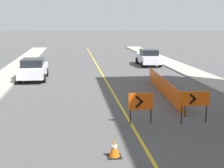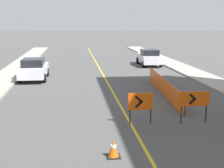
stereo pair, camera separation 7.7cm
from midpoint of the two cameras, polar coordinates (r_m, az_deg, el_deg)
name	(u,v)px [view 1 (the left image)]	position (r m, az deg, el deg)	size (l,w,h in m)	color
lane_stripe	(110,87)	(20.86, -0.56, -0.50)	(0.12, 62.56, 0.01)	gold
sidewalk_right	(217,83)	(22.98, 18.52, 0.17)	(2.22, 62.56, 0.13)	#9E998E
traffic_cone_third	(114,149)	(10.27, 0.22, -11.74)	(0.44, 0.44, 0.57)	black
arrow_barricade_primary	(141,103)	(13.26, 5.13, -3.42)	(1.05, 0.10, 1.35)	#EF560C
arrow_barricade_secondary	(195,100)	(13.73, 14.72, -2.87)	(1.30, 0.14, 1.39)	#EF560C
safety_mesh_fence	(163,86)	(18.88, 9.25, -0.42)	(0.67, 8.97, 0.97)	#EF560C
parked_car_curb_near	(33,69)	(24.03, -14.28, 2.66)	(1.94, 4.31, 1.59)	silver
parked_car_curb_mid	(148,57)	(31.09, 6.61, 4.87)	(1.96, 4.36, 1.59)	silver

